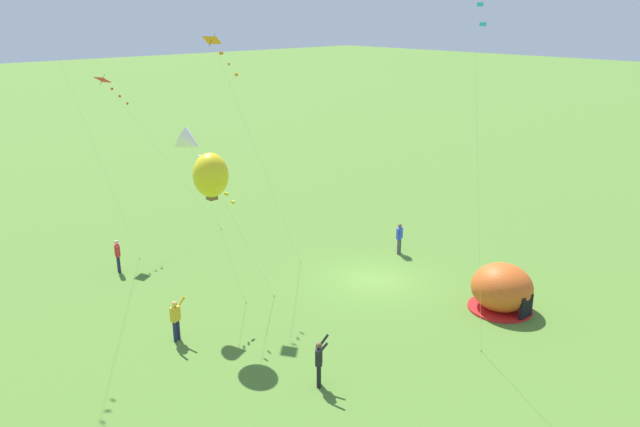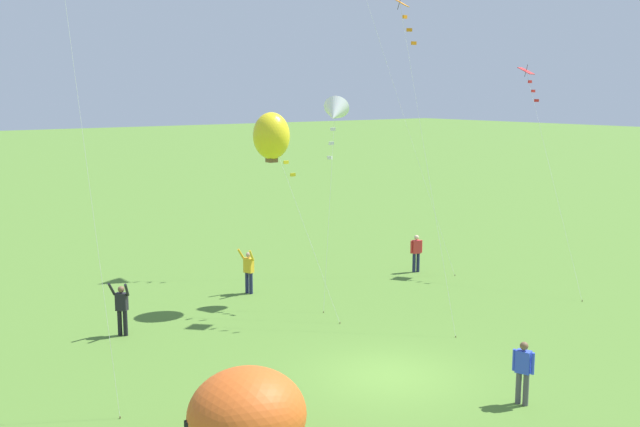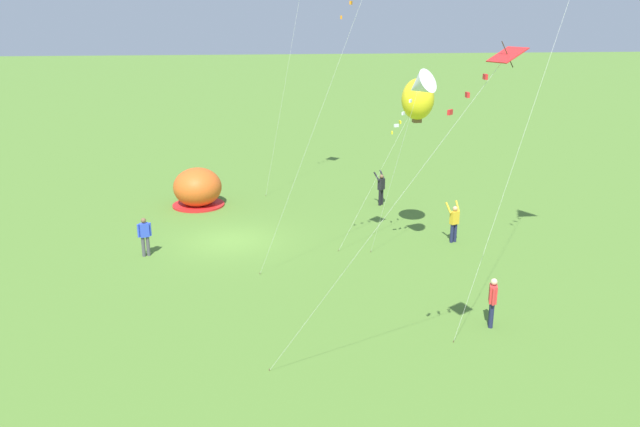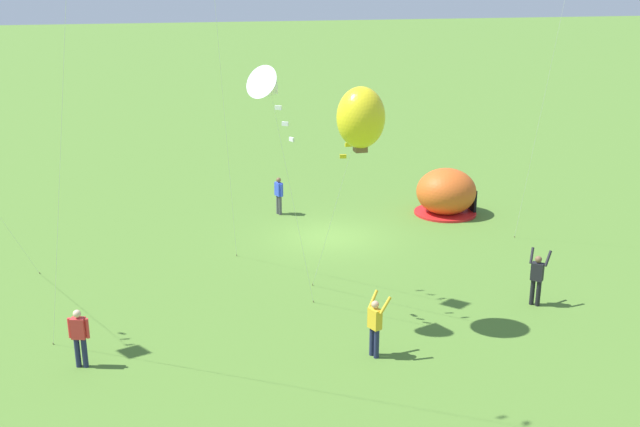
% 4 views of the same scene
% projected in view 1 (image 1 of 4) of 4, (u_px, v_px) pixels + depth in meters
% --- Properties ---
extents(ground_plane, '(300.00, 300.00, 0.00)m').
position_uv_depth(ground_plane, '(374.00, 280.00, 30.57)').
color(ground_plane, '#517A2D').
extents(popup_tent, '(2.81, 2.81, 2.10)m').
position_uv_depth(popup_tent, '(502.00, 288.00, 27.33)').
color(popup_tent, '#D8591E').
rests_on(popup_tent, ground).
extents(person_far_back, '(0.57, 0.35, 1.72)m').
position_uv_depth(person_far_back, '(118.00, 254.00, 31.24)').
color(person_far_back, '#1E2347').
rests_on(person_far_back, ground).
extents(person_strolling, '(0.35, 0.56, 1.72)m').
position_uv_depth(person_strolling, '(399.00, 237.00, 33.61)').
color(person_strolling, '#4C4C51').
rests_on(person_strolling, ground).
extents(person_watching_sky, '(0.61, 0.71, 1.89)m').
position_uv_depth(person_watching_sky, '(176.00, 318.00, 24.71)').
color(person_watching_sky, '#1E2347').
rests_on(person_watching_sky, ground).
extents(person_flying_kite, '(0.70, 0.70, 1.89)m').
position_uv_depth(person_flying_kite, '(319.00, 361.00, 21.69)').
color(person_flying_kite, black).
rests_on(person_flying_kite, ground).
extents(kite_red, '(3.09, 5.68, 9.36)m').
position_uv_depth(kite_red, '(111.00, 88.00, 33.49)').
color(kite_red, silver).
rests_on(kite_red, ground).
extents(kite_white, '(2.39, 2.18, 8.00)m').
position_uv_depth(kite_white, '(190.00, 142.00, 26.09)').
color(kite_white, silver).
rests_on(kite_white, ground).
extents(kite_yellow, '(1.39, 4.15, 7.40)m').
position_uv_depth(kite_yellow, '(211.00, 175.00, 24.19)').
color(kite_yellow, silver).
rests_on(kite_yellow, ground).
extents(kite_orange, '(1.44, 4.55, 11.64)m').
position_uv_depth(kite_orange, '(220.00, 54.00, 27.47)').
color(kite_orange, silver).
rests_on(kite_orange, ground).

